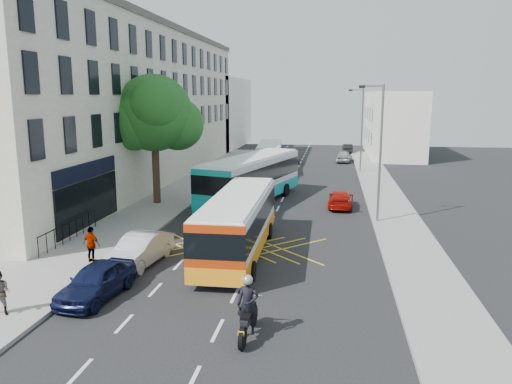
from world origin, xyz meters
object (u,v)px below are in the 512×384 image
at_px(lamp_near, 379,146).
at_px(parked_car_blue, 96,281).
at_px(distant_car_grey, 288,156).
at_px(distant_car_silver, 344,156).
at_px(bus_far, 270,156).
at_px(distant_car_dark, 347,148).
at_px(lamp_far, 361,126).
at_px(motorbike, 248,308).
at_px(red_hatchback, 341,199).
at_px(parked_car_silver, 140,250).
at_px(street_tree, 154,114).
at_px(bus_near, 238,223).
at_px(pedestrian_far, 92,245).
at_px(bus_mid, 252,179).
at_px(pedestrian_near, 0,293).

height_order(lamp_near, parked_car_blue, lamp_near).
height_order(distant_car_grey, distant_car_silver, distant_car_grey).
height_order(bus_far, distant_car_dark, bus_far).
distance_m(lamp_far, distant_car_grey, 10.77).
height_order(motorbike, red_hatchback, motorbike).
distance_m(red_hatchback, distant_car_dark, 33.52).
height_order(motorbike, parked_car_silver, motorbike).
xyz_separation_m(lamp_near, red_hatchback, (-2.01, 4.04, -4.03)).
distance_m(street_tree, bus_near, 13.48).
bearing_deg(parked_car_silver, distant_car_grey, 91.75).
relative_size(distant_car_silver, pedestrian_far, 2.39).
bearing_deg(bus_far, motorbike, -88.91).
bearing_deg(parked_car_silver, lamp_far, 76.52).
relative_size(street_tree, parked_car_silver, 2.09).
bearing_deg(lamp_far, bus_far, 179.40).
bearing_deg(lamp_far, distant_car_grey, 139.36).
bearing_deg(bus_mid, street_tree, -151.33).
height_order(motorbike, distant_car_grey, motorbike).
bearing_deg(distant_car_grey, parked_car_silver, -99.90).
distance_m(street_tree, lamp_near, 15.10).
height_order(street_tree, distant_car_grey, street_tree).
bearing_deg(bus_far, bus_near, -90.99).
distance_m(motorbike, pedestrian_near, 8.53).
bearing_deg(distant_car_silver, distant_car_dark, -87.24).
xyz_separation_m(red_hatchback, distant_car_dark, (1.31, 33.50, 0.01)).
bearing_deg(bus_mid, red_hatchback, 11.07).
xyz_separation_m(street_tree, motorbike, (9.57, -18.25, -5.32)).
bearing_deg(distant_car_silver, bus_far, 52.64).
height_order(parked_car_blue, pedestrian_near, pedestrian_near).
height_order(lamp_far, pedestrian_far, lamp_far).
bearing_deg(motorbike, parked_car_blue, 163.20).
distance_m(street_tree, lamp_far, 22.57).
xyz_separation_m(street_tree, distant_car_grey, (7.08, 23.58, -5.54)).
bearing_deg(parked_car_blue, bus_near, 60.76).
xyz_separation_m(lamp_near, pedestrian_near, (-13.67, -15.29, -3.68)).
relative_size(bus_mid, parked_car_silver, 2.89).
relative_size(bus_mid, motorbike, 5.19).
relative_size(lamp_near, red_hatchback, 1.98).
height_order(street_tree, distant_car_silver, street_tree).
bearing_deg(motorbike, street_tree, 120.60).
distance_m(street_tree, parked_car_silver, 13.92).
bearing_deg(distant_car_silver, lamp_near, 99.26).
bearing_deg(parked_car_silver, bus_near, 35.85).
relative_size(distant_car_grey, pedestrian_far, 3.32).
distance_m(bus_mid, pedestrian_near, 20.54).
xyz_separation_m(parked_car_silver, red_hatchback, (9.09, 13.29, -0.11)).
relative_size(motorbike, distant_car_dark, 0.65).
xyz_separation_m(parked_car_blue, distant_car_grey, (3.66, 39.63, 0.08)).
relative_size(parked_car_blue, parked_car_silver, 0.94).
bearing_deg(distant_car_dark, motorbike, 83.52).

